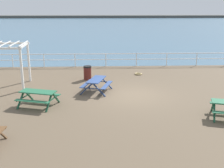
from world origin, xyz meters
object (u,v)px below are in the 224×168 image
(lattice_pergola, at_px, (6,55))
(litter_bin, at_px, (87,73))
(picnic_table_mid_centre, at_px, (38,95))
(picnic_table_far_left, at_px, (97,82))

(lattice_pergola, height_order, litter_bin, lattice_pergola)
(picnic_table_mid_centre, height_order, lattice_pergola, lattice_pergola)
(picnic_table_far_left, bearing_deg, lattice_pergola, 91.84)
(picnic_table_mid_centre, xyz_separation_m, lattice_pergola, (-2.63, 3.71, 1.41))
(picnic_table_far_left, height_order, litter_bin, litter_bin)
(picnic_table_mid_centre, xyz_separation_m, litter_bin, (2.27, 5.08, -0.10))
(lattice_pergola, relative_size, litter_bin, 2.84)
(picnic_table_mid_centre, bearing_deg, lattice_pergola, 142.35)
(picnic_table_far_left, xyz_separation_m, lattice_pergola, (-5.56, 1.44, 1.41))
(picnic_table_far_left, bearing_deg, litter_bin, 29.46)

